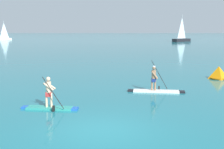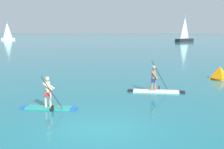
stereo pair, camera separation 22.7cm
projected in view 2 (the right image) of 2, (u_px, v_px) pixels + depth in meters
The scene contains 6 objects.
ground at pixel (100, 130), 11.45m from camera, with size 440.00×440.00×0.00m, color #1E727F.
paddleboarder_mid_center at pixel (49, 101), 14.41m from camera, with size 2.83×0.94×1.72m.
paddleboarder_far_right at pixel (156, 87), 18.19m from camera, with size 3.53×0.97×1.96m.
race_marker_buoy at pixel (220, 74), 22.83m from camera, with size 1.41×1.41×0.99m.
sailboat_left_horizon at pixel (8, 37), 99.21m from camera, with size 4.57×3.25×6.27m.
sailboat_right_horizon at pixel (185, 38), 85.22m from camera, with size 6.02×5.46×7.77m.
Camera 2 is at (0.85, -10.95, 3.93)m, focal length 47.22 mm.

